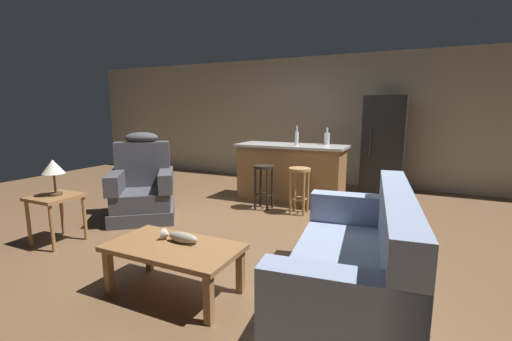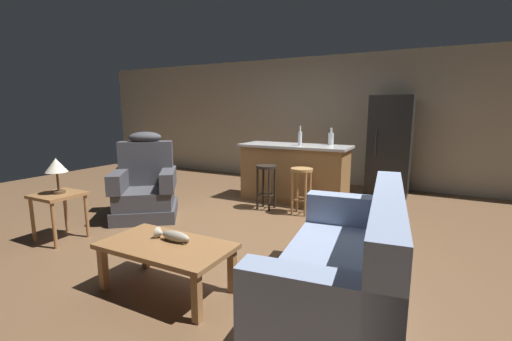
% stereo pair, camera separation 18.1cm
% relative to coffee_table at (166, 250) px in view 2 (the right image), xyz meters
% --- Properties ---
extents(ground_plane, '(12.00, 12.00, 0.00)m').
position_rel_coffee_table_xyz_m(ground_plane, '(-0.13, 1.88, -0.36)').
color(ground_plane, brown).
extents(back_wall, '(12.00, 0.05, 2.60)m').
position_rel_coffee_table_xyz_m(back_wall, '(-0.13, 5.00, 0.94)').
color(back_wall, '#A89E89').
rests_on(back_wall, ground_plane).
extents(coffee_table, '(1.10, 0.60, 0.42)m').
position_rel_coffee_table_xyz_m(coffee_table, '(0.00, 0.00, 0.00)').
color(coffee_table, olive).
rests_on(coffee_table, ground_plane).
extents(fish_figurine, '(0.34, 0.10, 0.10)m').
position_rel_coffee_table_xyz_m(fish_figurine, '(0.01, 0.08, 0.10)').
color(fish_figurine, '#4C3823').
rests_on(fish_figurine, coffee_table).
extents(couch, '(1.05, 1.98, 0.94)m').
position_rel_coffee_table_xyz_m(couch, '(1.40, 0.39, -0.02)').
color(couch, '#8493B2').
rests_on(couch, ground_plane).
extents(recliner_near_lamp, '(1.18, 1.18, 1.20)m').
position_rel_coffee_table_xyz_m(recliner_near_lamp, '(-1.72, 1.47, 0.06)').
color(recliner_near_lamp, '#3D3D42').
rests_on(recliner_near_lamp, ground_plane).
extents(end_table, '(0.48, 0.48, 0.56)m').
position_rel_coffee_table_xyz_m(end_table, '(-1.92, 0.31, 0.10)').
color(end_table, olive).
rests_on(end_table, ground_plane).
extents(table_lamp, '(0.24, 0.24, 0.41)m').
position_rel_coffee_table_xyz_m(table_lamp, '(-1.91, 0.32, 0.50)').
color(table_lamp, '#4C3823').
rests_on(table_lamp, end_table).
extents(kitchen_island, '(1.80, 0.70, 0.95)m').
position_rel_coffee_table_xyz_m(kitchen_island, '(-0.13, 3.23, 0.11)').
color(kitchen_island, olive).
rests_on(kitchen_island, ground_plane).
extents(bar_stool_left, '(0.32, 0.32, 0.68)m').
position_rel_coffee_table_xyz_m(bar_stool_left, '(-0.35, 2.60, 0.11)').
color(bar_stool_left, black).
rests_on(bar_stool_left, ground_plane).
extents(bar_stool_right, '(0.32, 0.32, 0.68)m').
position_rel_coffee_table_xyz_m(bar_stool_right, '(0.22, 2.60, 0.11)').
color(bar_stool_right, '#A87A47').
rests_on(bar_stool_right, ground_plane).
extents(refrigerator, '(0.70, 0.69, 1.76)m').
position_rel_coffee_table_xyz_m(refrigerator, '(1.20, 4.43, 0.52)').
color(refrigerator, black).
rests_on(refrigerator, ground_plane).
extents(bottle_tall_green, '(0.06, 0.06, 0.32)m').
position_rel_coffee_table_xyz_m(bottle_tall_green, '(-0.02, 3.14, 0.71)').
color(bottle_tall_green, silver).
rests_on(bottle_tall_green, kitchen_island).
extents(bottle_short_amber, '(0.09, 0.09, 0.28)m').
position_rel_coffee_table_xyz_m(bottle_short_amber, '(0.39, 3.48, 0.69)').
color(bottle_short_amber, silver).
rests_on(bottle_short_amber, kitchen_island).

